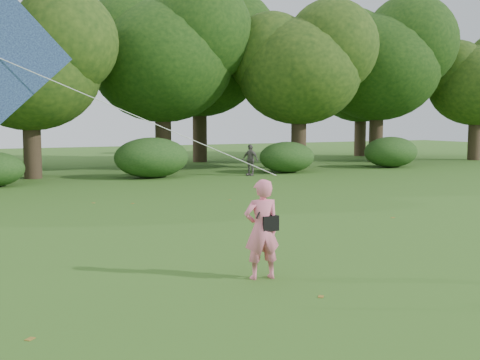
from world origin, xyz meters
name	(u,v)px	position (x,y,z in m)	size (l,w,h in m)	color
ground	(305,273)	(0.00, 0.00, 0.00)	(100.00, 100.00, 0.00)	#265114
man_kite_flyer	(262,229)	(-0.86, 0.03, 0.86)	(0.63, 0.41, 1.72)	pink
bystander_right	(250,160)	(7.59, 16.81, 0.76)	(0.89, 0.37, 1.52)	#625B57
crossbody_bag	(269,222)	(-0.75, 0.00, 0.97)	(0.43, 0.20, 0.70)	black
tree_line	(96,63)	(1.67, 22.88, 5.60)	(54.70, 15.30, 9.48)	#3A2D1E
shrub_band	(71,162)	(-0.72, 17.60, 0.86)	(39.15, 3.22, 1.88)	#264919
fallen_leaves	(160,241)	(-1.39, 3.84, 0.01)	(11.38, 14.30, 0.01)	olive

